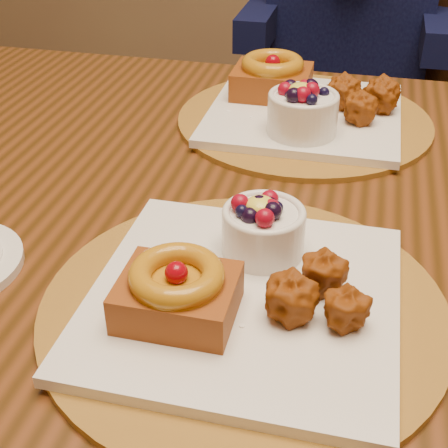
{
  "coord_description": "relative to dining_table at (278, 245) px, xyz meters",
  "views": [
    {
      "loc": [
        -0.01,
        -0.72,
        1.14
      ],
      "look_at": [
        -0.12,
        -0.23,
        0.81
      ],
      "focal_mm": 50.0,
      "sensor_mm": 36.0,
      "label": 1
    }
  ],
  "objects": [
    {
      "name": "dining_table",
      "position": [
        0.0,
        0.0,
        0.0
      ],
      "size": [
        1.6,
        0.9,
        0.76
      ],
      "color": "#38200A",
      "rests_on": "ground"
    },
    {
      "name": "place_setting_near",
      "position": [
        -0.0,
        -0.22,
        0.1
      ],
      "size": [
        0.38,
        0.38,
        0.08
      ],
      "color": "brown",
      "rests_on": "dining_table"
    },
    {
      "name": "place_setting_far",
      "position": [
        -0.0,
        0.21,
        0.11
      ],
      "size": [
        0.38,
        0.38,
        0.09
      ],
      "color": "brown",
      "rests_on": "dining_table"
    },
    {
      "name": "chair_far",
      "position": [
        0.2,
        0.83,
        -0.17
      ],
      "size": [
        0.56,
        0.56,
        0.91
      ],
      "rotation": [
        0.0,
        0.0,
        -0.33
      ],
      "color": "black",
      "rests_on": "ground"
    }
  ]
}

